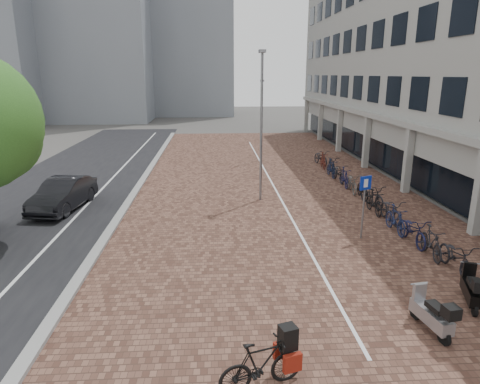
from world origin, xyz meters
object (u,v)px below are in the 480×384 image
at_px(hero_bike, 262,364).
at_px(car_dark, 63,194).
at_px(scooter_front, 431,313).
at_px(scooter_mid, 472,288).
at_px(parking_sign, 364,197).

bearing_deg(hero_bike, car_dark, 15.27).
bearing_deg(car_dark, scooter_front, -33.17).
bearing_deg(scooter_mid, car_dark, 165.84).
distance_m(car_dark, scooter_front, 15.70).
bearing_deg(car_dark, hero_bike, -49.49).
xyz_separation_m(scooter_front, scooter_mid, (1.65, 1.07, 0.00)).
relative_size(hero_bike, scooter_mid, 1.23).
bearing_deg(car_dark, parking_sign, -12.03).
bearing_deg(parking_sign, scooter_mid, -98.60).
distance_m(hero_bike, parking_sign, 8.85).
bearing_deg(scooter_mid, parking_sign, 125.03).
height_order(scooter_front, scooter_mid, same).
distance_m(scooter_front, scooter_mid, 1.97).
relative_size(hero_bike, scooter_front, 1.23).
height_order(car_dark, hero_bike, car_dark).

